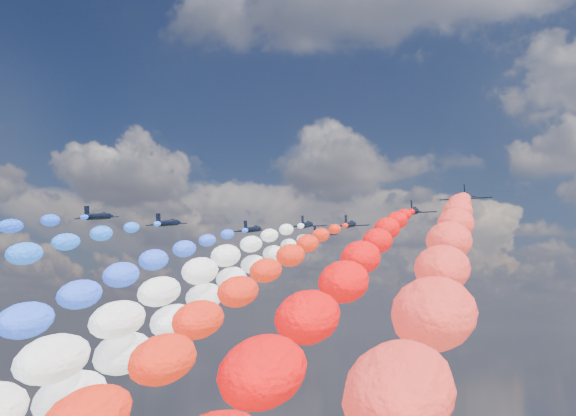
% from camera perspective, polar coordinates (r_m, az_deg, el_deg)
% --- Properties ---
extents(jet_0, '(7.98, 10.93, 4.20)m').
position_cam_1_polar(jet_0, '(131.84, -15.51, -0.69)').
color(jet_0, black).
extents(jet_1, '(8.47, 11.29, 4.20)m').
position_cam_1_polar(jet_1, '(137.07, -9.95, -1.24)').
color(jet_1, black).
extents(jet_2, '(8.37, 11.21, 4.20)m').
position_cam_1_polar(jet_2, '(144.06, -2.98, -1.80)').
color(jet_2, black).
extents(trail_2, '(5.66, 130.64, 46.17)m').
position_cam_1_polar(trail_2, '(82.67, -19.08, -9.86)').
color(trail_2, '#2A53FF').
extents(jet_3, '(8.48, 11.29, 4.20)m').
position_cam_1_polar(jet_3, '(137.63, 1.56, -1.42)').
color(jet_3, black).
extents(trail_3, '(5.66, 130.64, 46.17)m').
position_cam_1_polar(trail_3, '(73.53, -12.27, -10.23)').
color(trail_3, white).
extents(jet_4, '(8.30, 11.16, 4.20)m').
position_cam_1_polar(jet_4, '(150.86, 2.65, -2.17)').
color(jet_4, black).
extents(trail_4, '(5.66, 130.64, 46.17)m').
position_cam_1_polar(trail_4, '(86.02, -8.26, -10.28)').
color(trail_4, white).
extents(jet_5, '(8.00, 10.95, 4.20)m').
position_cam_1_polar(jet_5, '(137.56, 5.16, -1.38)').
color(jet_5, black).
extents(trail_5, '(5.66, 130.64, 46.17)m').
position_cam_1_polar(trail_5, '(71.65, -5.50, -10.42)').
color(trail_5, red).
extents(jet_6, '(8.07, 11.00, 4.20)m').
position_cam_1_polar(jet_6, '(123.45, 10.42, -0.27)').
color(jet_6, black).
extents(trail_6, '(5.66, 130.64, 46.17)m').
position_cam_1_polar(trail_6, '(55.63, 3.36, -10.59)').
color(trail_6, '#F2090B').
extents(jet_7, '(8.03, 10.97, 4.20)m').
position_cam_1_polar(jet_7, '(111.97, 14.57, 0.87)').
color(jet_7, black).
extents(trail_7, '(5.66, 130.64, 46.17)m').
position_cam_1_polar(trail_7, '(43.24, 12.27, -10.57)').
color(trail_7, '#F5332B').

